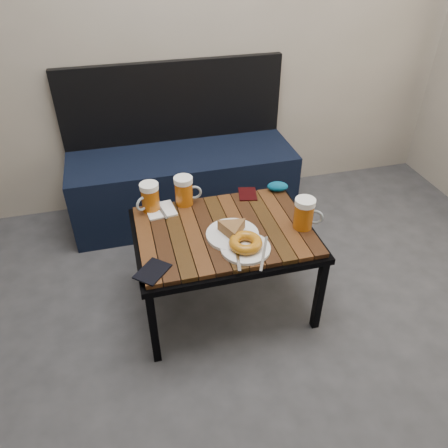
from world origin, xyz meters
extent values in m
cube|color=black|center=(0.13, 1.74, 0.23)|extent=(1.40, 0.50, 0.45)
cube|color=black|center=(0.13, 1.97, 0.70)|extent=(1.40, 0.05, 0.50)
cube|color=black|center=(-0.21, 0.61, 0.21)|extent=(0.04, 0.03, 0.42)
cube|color=black|center=(0.57, 0.61, 0.21)|extent=(0.03, 0.03, 0.42)
cube|color=black|center=(-0.21, 1.17, 0.21)|extent=(0.04, 0.04, 0.42)
cube|color=black|center=(0.57, 1.17, 0.21)|extent=(0.03, 0.04, 0.42)
cube|color=black|center=(0.18, 0.89, 0.43)|extent=(0.84, 0.62, 0.03)
cube|color=#351F0C|center=(0.18, 0.89, 0.46)|extent=(0.80, 0.58, 0.02)
cylinder|color=#B0560E|center=(-0.13, 1.14, 0.53)|extent=(0.12, 0.12, 0.12)
cylinder|color=white|center=(-0.13, 1.14, 0.61)|extent=(0.09, 0.09, 0.03)
torus|color=#8C999E|center=(-0.17, 1.11, 0.53)|extent=(0.07, 0.05, 0.07)
cylinder|color=#B0560E|center=(0.04, 1.15, 0.53)|extent=(0.10, 0.10, 0.12)
cylinder|color=white|center=(0.04, 1.15, 0.61)|extent=(0.09, 0.09, 0.03)
torus|color=#8C999E|center=(0.09, 1.15, 0.53)|extent=(0.08, 0.02, 0.08)
cylinder|color=#B0560E|center=(0.54, 0.82, 0.53)|extent=(0.12, 0.12, 0.12)
cylinder|color=white|center=(0.54, 0.82, 0.61)|extent=(0.09, 0.09, 0.03)
torus|color=#8C999E|center=(0.59, 0.79, 0.53)|extent=(0.07, 0.05, 0.08)
cylinder|color=white|center=(0.20, 0.83, 0.48)|extent=(0.24, 0.24, 0.02)
cylinder|color=white|center=(0.23, 0.72, 0.48)|extent=(0.22, 0.22, 0.01)
torus|color=#8C500C|center=(0.23, 0.72, 0.51)|extent=(0.15, 0.15, 0.05)
cube|color=#A5A8AD|center=(0.30, 0.66, 0.49)|extent=(0.11, 0.22, 0.00)
cube|color=#A5A8AD|center=(0.18, 0.66, 0.49)|extent=(0.05, 0.17, 0.00)
cube|color=white|center=(-0.08, 1.12, 0.48)|extent=(0.15, 0.15, 0.01)
cube|color=#A5A8AD|center=(-0.08, 1.12, 0.48)|extent=(0.05, 0.18, 0.00)
cube|color=white|center=(0.24, 0.78, 0.48)|extent=(0.18, 0.17, 0.01)
cube|color=black|center=(-0.18, 0.68, 0.48)|extent=(0.17, 0.17, 0.01)
cube|color=black|center=(0.38, 1.15, 0.48)|extent=(0.12, 0.14, 0.01)
ellipsoid|color=navy|center=(0.54, 1.15, 0.50)|extent=(0.12, 0.10, 0.05)
camera|label=1|loc=(-0.23, -0.69, 1.69)|focal=35.00mm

